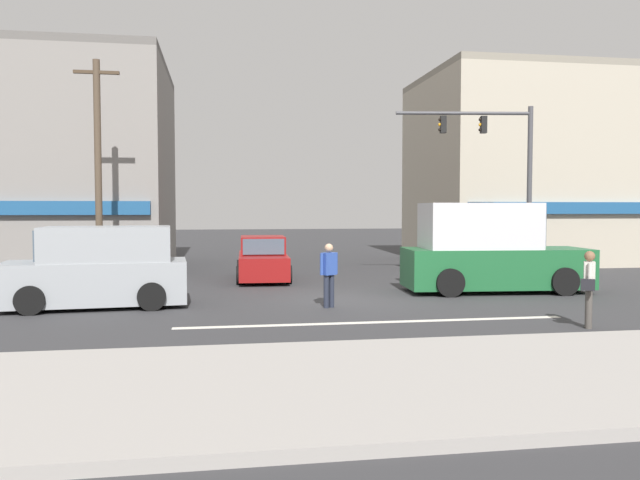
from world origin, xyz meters
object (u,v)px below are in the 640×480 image
traffic_light_mast (503,164)px  sedan_crossing_rightbound (263,260)px  utility_pole_far_right (507,168)px  pedestrian_foreground_with_bag (589,284)px  utility_pole_near_left (98,170)px  box_truck_crossing_center (489,252)px  pedestrian_mid_crossing (329,271)px  van_parked_curbside (100,269)px

traffic_light_mast → sedan_crossing_rightbound: 9.24m
utility_pole_far_right → sedan_crossing_rightbound: 11.68m
pedestrian_foreground_with_bag → traffic_light_mast: bearing=76.1°
utility_pole_near_left → sedan_crossing_rightbound: bearing=16.3°
utility_pole_far_right → box_truck_crossing_center: (-4.06, -7.19, -3.06)m
utility_pole_near_left → pedestrian_foreground_with_bag: bearing=-36.6°
pedestrian_foreground_with_bag → pedestrian_mid_crossing: 6.22m
box_truck_crossing_center → pedestrian_foreground_with_bag: 5.89m
utility_pole_far_right → pedestrian_foreground_with_bag: size_ratio=4.98×
van_parked_curbside → sedan_crossing_rightbound: size_ratio=1.13×
box_truck_crossing_center → pedestrian_mid_crossing: bearing=-157.8°
utility_pole_near_left → utility_pole_far_right: size_ratio=0.88×
sedan_crossing_rightbound → pedestrian_foreground_with_bag: 11.99m
sedan_crossing_rightbound → pedestrian_mid_crossing: size_ratio=2.49×
utility_pole_near_left → pedestrian_mid_crossing: 8.75m
utility_pole_near_left → van_parked_curbside: bearing=-79.9°
utility_pole_near_left → box_truck_crossing_center: bearing=-12.9°
utility_pole_near_left → sedan_crossing_rightbound: (5.35, 1.56, -3.08)m
box_truck_crossing_center → pedestrian_foreground_with_bag: (-0.40, -5.87, -0.30)m
sedan_crossing_rightbound → box_truck_crossing_center: (6.69, -4.33, 0.54)m
utility_pole_near_left → van_parked_curbside: size_ratio=1.54×
traffic_light_mast → utility_pole_far_right: bearing=62.1°
traffic_light_mast → pedestrian_foreground_with_bag: traffic_light_mast is taller
van_parked_curbside → sedan_crossing_rightbound: bearing=49.7°
van_parked_curbside → pedestrian_mid_crossing: size_ratio=2.83×
utility_pole_near_left → pedestrian_foreground_with_bag: (11.64, -8.64, -2.84)m
utility_pole_near_left → traffic_light_mast: (13.79, 0.06, 0.38)m
utility_pole_far_right → pedestrian_foreground_with_bag: utility_pole_far_right is taller
utility_pole_far_right → traffic_light_mast: bearing=-117.9°
utility_pole_far_right → sedan_crossing_rightbound: (-10.74, -2.86, -3.60)m
sedan_crossing_rightbound → pedestrian_foreground_with_bag: pedestrian_foreground_with_bag is taller
pedestrian_foreground_with_bag → utility_pole_far_right: bearing=71.2°
utility_pole_far_right → traffic_light_mast: utility_pole_far_right is taller
box_truck_crossing_center → utility_pole_far_right: bearing=60.6°
utility_pole_far_right → traffic_light_mast: (-2.31, -4.36, -0.14)m
utility_pole_near_left → pedestrian_mid_crossing: utility_pole_near_left is taller
utility_pole_near_left → van_parked_curbside: utility_pole_near_left is taller
utility_pole_far_right → sedan_crossing_rightbound: size_ratio=2.00×
traffic_light_mast → sedan_crossing_rightbound: size_ratio=1.49×
traffic_light_mast → box_truck_crossing_center: (-1.75, -2.83, -2.92)m
box_truck_crossing_center → pedestrian_foreground_with_bag: size_ratio=3.44×
utility_pole_near_left → van_parked_curbside: 4.86m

